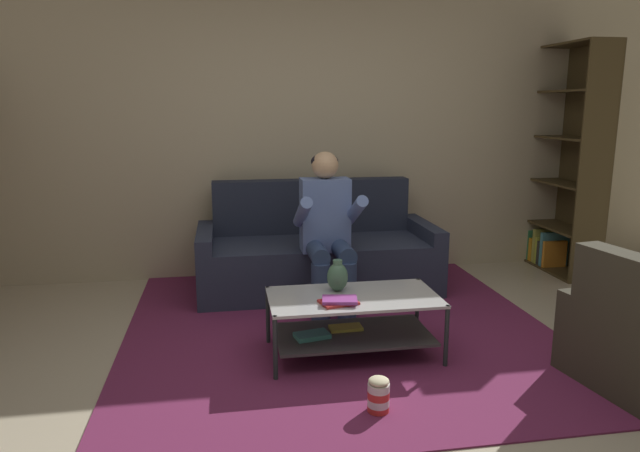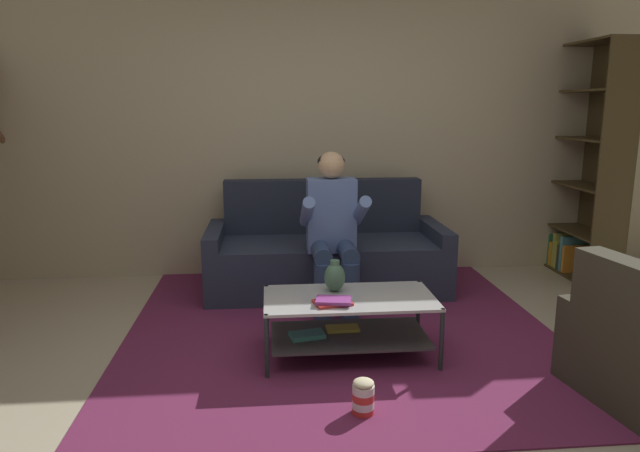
% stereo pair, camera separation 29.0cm
% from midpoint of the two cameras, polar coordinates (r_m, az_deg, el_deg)
% --- Properties ---
extents(ground, '(16.80, 16.80, 0.00)m').
position_cam_midpoint_polar(ground, '(3.33, 0.96, -16.34)').
color(ground, '#BFB194').
extents(back_partition, '(8.40, 0.12, 2.90)m').
position_cam_midpoint_polar(back_partition, '(5.37, -3.88, 10.54)').
color(back_partition, '#C2B391').
rests_on(back_partition, ground).
extents(couch, '(2.03, 0.87, 0.93)m').
position_cam_midpoint_polar(couch, '(4.98, -2.00, -2.89)').
color(couch, '#293044').
rests_on(couch, ground).
extents(person_seated_center, '(0.50, 0.58, 1.23)m').
position_cam_midpoint_polar(person_seated_center, '(4.40, -1.14, 0.06)').
color(person_seated_center, navy).
rests_on(person_seated_center, ground).
extents(coffee_table, '(1.07, 0.57, 0.40)m').
position_cam_midpoint_polar(coffee_table, '(3.67, 0.89, -9.02)').
color(coffee_table, '#BBBCBB').
rests_on(coffee_table, ground).
extents(area_rug, '(3.00, 3.35, 0.01)m').
position_cam_midpoint_polar(area_rug, '(4.29, -0.44, -9.56)').
color(area_rug, '#6D244A').
rests_on(area_rug, ground).
extents(vase, '(0.14, 0.14, 0.21)m').
position_cam_midpoint_polar(vase, '(3.70, -0.49, -5.08)').
color(vase, '#477054').
rests_on(vase, coffee_table).
extents(book_stack, '(0.25, 0.20, 0.04)m').
position_cam_midpoint_polar(book_stack, '(3.49, -0.48, -7.53)').
color(book_stack, red).
rests_on(book_stack, coffee_table).
extents(bookshelf, '(0.33, 0.89, 2.14)m').
position_cam_midpoint_polar(bookshelf, '(5.91, 22.21, 4.37)').
color(bookshelf, '#45371D').
rests_on(bookshelf, ground).
extents(popcorn_tub, '(0.12, 0.12, 0.20)m').
position_cam_midpoint_polar(popcorn_tub, '(3.10, 3.10, -16.58)').
color(popcorn_tub, red).
rests_on(popcorn_tub, ground).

